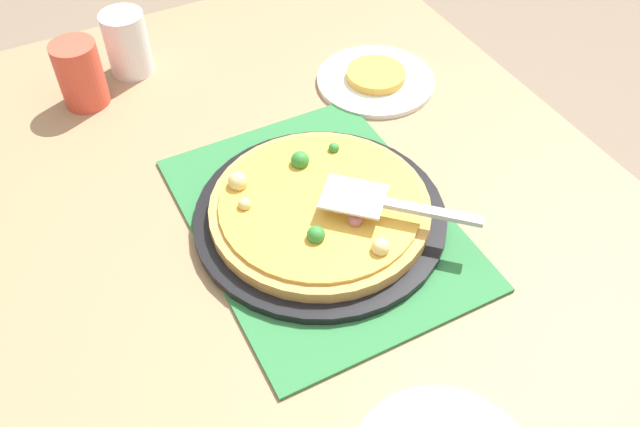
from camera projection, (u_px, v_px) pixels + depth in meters
The scene contains 9 objects.
dining_table at pixel (320, 267), 1.11m from camera, with size 1.40×1.00×0.75m.
placemat at pixel (320, 221), 1.02m from camera, with size 0.48×0.36×0.01m, color #2D753D.
pizza_pan at pixel (320, 217), 1.02m from camera, with size 0.38×0.38×0.01m, color black.
pizza at pixel (319, 207), 1.00m from camera, with size 0.33×0.33×0.05m.
plate_near_left at pixel (376, 81), 1.26m from camera, with size 0.22×0.22×0.01m, color white.
served_slice_left at pixel (376, 75), 1.25m from camera, with size 0.11×0.11×0.02m, color gold.
cup_near at pixel (127, 43), 1.25m from camera, with size 0.08×0.08×0.12m, color white.
cup_far at pixel (80, 74), 1.18m from camera, with size 0.08×0.08×0.12m, color #E04C38.
pizza_server at pixel (386, 203), 0.96m from camera, with size 0.19×0.20×0.01m.
Camera 1 is at (0.61, -0.32, 1.51)m, focal length 37.84 mm.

